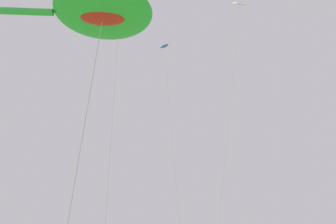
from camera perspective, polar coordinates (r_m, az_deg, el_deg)
big_show_kite at (r=13.02m, az=-13.45°, el=18.15°), size 6.72×9.80×11.39m
small_kite_streamer_purple at (r=33.21m, az=-0.67°, el=11.95°), size 0.75×2.49×23.88m
small_kite_stunt_black at (r=24.52m, az=13.34°, el=16.99°), size 1.25×4.17×20.70m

